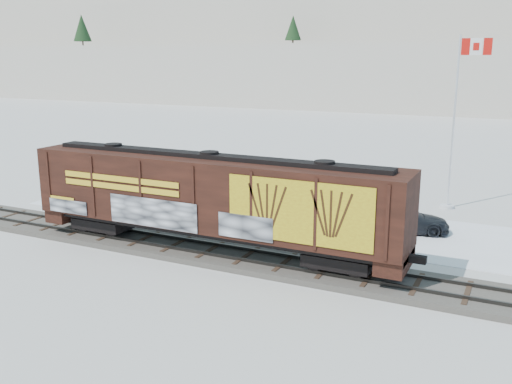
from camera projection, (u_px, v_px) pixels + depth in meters
The scene contains 9 objects.
ground at pixel (285, 268), 26.43m from camera, with size 500.00×500.00×0.00m, color white.
rail_track at pixel (285, 265), 26.39m from camera, with size 50.00×3.40×0.43m.
parking_strip at pixel (336, 226), 32.99m from camera, with size 40.00×8.00×0.03m, color white.
hillside at pixel (500, 38), 145.49m from camera, with size 360.00×110.00×93.00m.
hopper_railcar at pixel (210, 196), 27.40m from camera, with size 19.12×3.06×4.65m.
flagpole at pixel (453, 148), 35.99m from camera, with size 2.30×0.90×10.85m.
car_silver at pixel (200, 204), 34.82m from camera, with size 1.78×4.42×1.51m, color #A0A2A7.
car_white at pixel (322, 214), 32.25m from camera, with size 1.79×5.13×1.69m, color silver.
car_dark at pixel (403, 219), 31.71m from camera, with size 2.00×4.93×1.43m, color black.
Camera 1 is at (9.68, -22.98, 9.52)m, focal length 40.00 mm.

